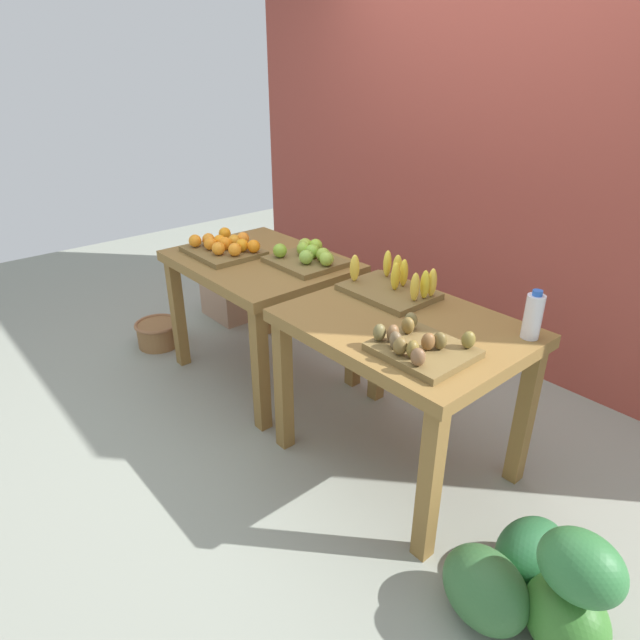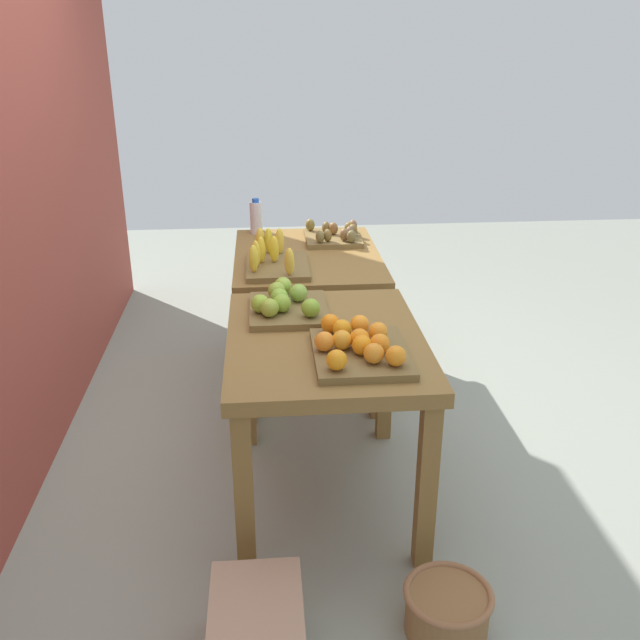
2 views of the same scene
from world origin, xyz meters
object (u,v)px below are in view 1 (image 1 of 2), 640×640
at_px(display_table_right, 403,344).
at_px(watermelon_pile, 534,583).
at_px(apple_bin, 307,256).
at_px(wicker_basket, 158,333).
at_px(display_table_left, 260,277).
at_px(banana_crate, 393,286).
at_px(cardboard_produce_box, 230,300).
at_px(kiwi_bin, 419,346).
at_px(water_bottle, 533,316).
at_px(orange_bin, 225,247).

relative_size(display_table_right, watermelon_pile, 1.62).
distance_m(apple_bin, wicker_basket, 1.38).
relative_size(display_table_left, banana_crate, 2.36).
relative_size(display_table_right, cardboard_produce_box, 2.60).
bearing_deg(kiwi_bin, display_table_right, 142.14).
relative_size(kiwi_bin, watermelon_pile, 0.56).
relative_size(apple_bin, water_bottle, 1.90).
xyz_separation_m(apple_bin, wicker_basket, (-1.06, -0.50, -0.73)).
bearing_deg(kiwi_bin, banana_crate, 142.38).
bearing_deg(kiwi_bin, orange_bin, 177.45).
bearing_deg(display_table_left, banana_crate, 12.12).
height_order(display_table_left, watermelon_pile, display_table_left).
bearing_deg(apple_bin, display_table_right, -9.94).
relative_size(banana_crate, cardboard_produce_box, 1.10).
xyz_separation_m(kiwi_bin, watermelon_pile, (0.66, -0.09, -0.64)).
height_order(display_table_left, banana_crate, banana_crate).
distance_m(display_table_left, apple_bin, 0.34).
distance_m(display_table_right, kiwi_bin, 0.33).
bearing_deg(display_table_left, cardboard_produce_box, 161.28).
distance_m(orange_bin, wicker_basket, 0.97).
bearing_deg(apple_bin, water_bottle, 5.60).
height_order(banana_crate, watermelon_pile, banana_crate).
bearing_deg(watermelon_pile, cardboard_produce_box, 168.89).
height_order(kiwi_bin, wicker_basket, kiwi_bin).
relative_size(orange_bin, water_bottle, 2.08).
bearing_deg(cardboard_produce_box, apple_bin, -7.42).
height_order(display_table_left, cardboard_produce_box, display_table_left).
bearing_deg(banana_crate, apple_bin, -176.62).
distance_m(display_table_left, orange_bin, 0.28).
bearing_deg(banana_crate, display_table_left, -167.88).
distance_m(banana_crate, watermelon_pile, 1.39).
xyz_separation_m(display_table_left, apple_bin, (0.26, 0.15, 0.16)).
bearing_deg(apple_bin, banana_crate, 3.38).
bearing_deg(orange_bin, display_table_left, 28.07).
height_order(apple_bin, cardboard_produce_box, apple_bin).
bearing_deg(watermelon_pile, apple_bin, 166.53).
distance_m(display_table_left, banana_crate, 0.91).
relative_size(kiwi_bin, wicker_basket, 1.16).
xyz_separation_m(orange_bin, apple_bin, (0.46, 0.26, -0.00)).
distance_m(banana_crate, cardboard_produce_box, 1.90).
distance_m(banana_crate, water_bottle, 0.69).
bearing_deg(watermelon_pile, orange_bin, 175.87).
bearing_deg(water_bottle, cardboard_produce_box, 179.52).
relative_size(display_table_left, wicker_basket, 3.35).
distance_m(display_table_left, water_bottle, 1.60).
bearing_deg(watermelon_pile, display_table_left, 172.39).
distance_m(kiwi_bin, water_bottle, 0.51).
relative_size(apple_bin, kiwi_bin, 1.12).
xyz_separation_m(display_table_left, wicker_basket, (-0.80, -0.35, -0.57)).
distance_m(display_table_right, cardboard_produce_box, 2.10).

